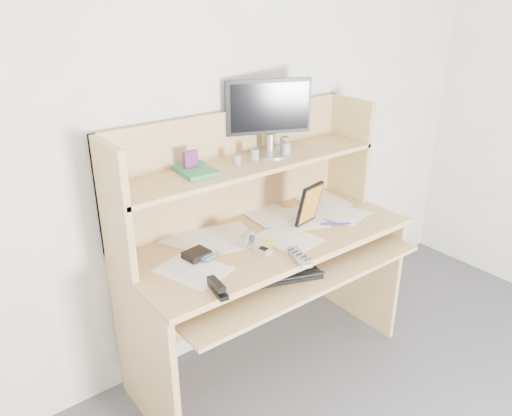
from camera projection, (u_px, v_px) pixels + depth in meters
back_wall at (228, 120)px, 2.41m from camera, size 3.60×0.04×2.50m
desk at (259, 240)px, 2.46m from camera, size 1.40×0.70×1.30m
paper_clutter at (269, 235)px, 2.38m from camera, size 1.32×0.54×0.01m
keyboard at (277, 275)px, 2.22m from camera, size 0.42×0.27×0.03m
tv_remote at (299, 257)px, 2.16m from camera, size 0.11×0.18×0.02m
flip_phone at (262, 249)px, 2.22m from camera, size 0.06×0.09×0.02m
stapler at (218, 287)px, 1.92m from camera, size 0.06×0.14×0.04m
wallet at (197, 254)px, 2.17m from camera, size 0.12×0.10×0.03m
sticky_note_pad at (268, 242)px, 2.31m from camera, size 0.09×0.09×0.01m
digital_camera at (246, 239)px, 2.28m from camera, size 0.09×0.07×0.05m
game_case at (309, 204)px, 2.45m from camera, size 0.15×0.05×0.21m
blue_pen at (336, 224)px, 2.48m from camera, size 0.13×0.09×0.01m
card_box at (190, 161)px, 2.21m from camera, size 0.07×0.03×0.10m
shelf_book at (196, 171)px, 2.21m from camera, size 0.16×0.22×0.02m
chip_stack_a at (255, 155)px, 2.36m from camera, size 0.05×0.05×0.06m
chip_stack_b at (286, 150)px, 2.42m from camera, size 0.06×0.06×0.07m
chip_stack_c at (237, 160)px, 2.31m from camera, size 0.05×0.05×0.05m
chip_stack_d at (285, 145)px, 2.48m from camera, size 0.06×0.06×0.08m
monitor at (269, 115)px, 2.40m from camera, size 0.40×0.23×0.36m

